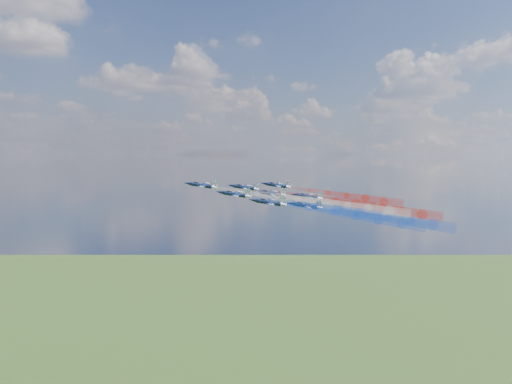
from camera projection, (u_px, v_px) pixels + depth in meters
jet_lead at (202, 185)px, 169.59m from camera, size 13.53×13.23×4.90m
trail_lead at (277, 197)px, 167.65m from camera, size 31.04×24.85×8.88m
jet_inner_left at (235, 194)px, 160.19m from camera, size 13.53×13.23×4.90m
trail_inner_left at (316, 207)px, 158.25m from camera, size 31.04×24.85×8.88m
jet_inner_right at (245, 188)px, 178.83m from camera, size 13.53×13.23×4.90m
trail_inner_right at (317, 198)px, 176.89m from camera, size 31.04×24.85×8.88m
jet_outer_left at (269, 203)px, 150.74m from camera, size 13.53×13.23×4.90m
trail_outer_left at (355, 216)px, 148.80m from camera, size 31.04×24.85×8.88m
jet_center_third at (271, 194)px, 169.03m from camera, size 13.53×13.23×4.90m
trail_center_third at (348, 205)px, 167.09m from camera, size 31.04×24.85×8.88m
jet_outer_right at (277, 185)px, 186.55m from camera, size 13.53×13.23×4.90m
trail_outer_right at (346, 196)px, 184.61m from camera, size 31.04×24.85×8.88m
jet_rear_left at (306, 206)px, 158.61m from camera, size 13.53×13.23×4.90m
trail_rear_left at (388, 218)px, 156.66m from camera, size 31.04×24.85×8.88m
jet_rear_right at (308, 197)px, 175.94m from camera, size 13.53×13.23×4.90m
trail_rear_right at (382, 208)px, 174.00m from camera, size 31.04×24.85×8.88m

